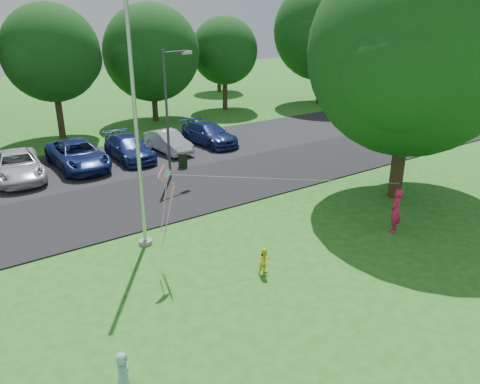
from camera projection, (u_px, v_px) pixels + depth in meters
ground at (306, 273)px, 15.59m from camera, size 120.00×120.00×0.00m
park_road at (178, 192)px, 22.45m from camera, size 60.00×6.00×0.06m
parking_strip at (126, 159)px, 27.42m from camera, size 42.00×7.00×0.06m
flagpole at (137, 136)px, 16.03m from camera, size 0.50×0.50×10.00m
street_lamp at (170, 103)px, 23.15m from camera, size 1.79×0.60×6.47m
trash_can at (183, 160)px, 25.91m from camera, size 0.53×0.53×0.85m
big_tree at (412, 58)px, 19.63m from camera, size 9.45×8.82×10.95m
tree_row at (93, 48)px, 32.88m from camera, size 64.35×11.94×10.88m
horizon_trees at (86, 57)px, 42.09m from camera, size 77.46×7.20×7.02m
parked_cars at (111, 150)px, 26.63m from camera, size 14.06×5.31×1.46m
woman at (396, 211)px, 18.17m from camera, size 0.77×0.66×1.80m
child_yellow at (265, 261)px, 15.36m from camera, size 0.48×0.38×0.96m
child_blue at (123, 372)px, 10.63m from camera, size 0.53×0.58×0.99m
kite at (173, 187)px, 14.85m from camera, size 8.84×2.78×2.84m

